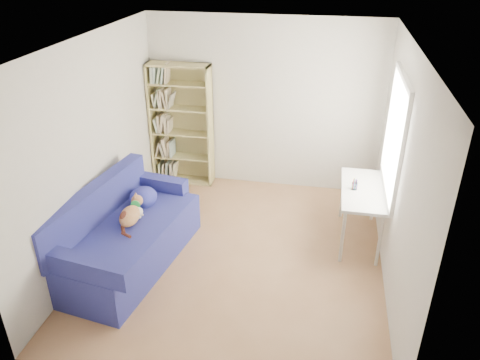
% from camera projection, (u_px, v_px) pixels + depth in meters
% --- Properties ---
extents(ground, '(4.00, 4.00, 0.00)m').
position_uv_depth(ground, '(238.00, 255.00, 5.85)').
color(ground, '#956843').
rests_on(ground, ground).
extents(room_shell, '(3.54, 4.04, 2.62)m').
position_uv_depth(room_shell, '(247.00, 133.00, 5.11)').
color(room_shell, silver).
rests_on(room_shell, ground).
extents(sofa, '(1.25, 2.16, 0.99)m').
position_uv_depth(sofa, '(125.00, 236.00, 5.58)').
color(sofa, navy).
rests_on(sofa, ground).
extents(bookshelf, '(0.95, 0.30, 1.90)m').
position_uv_depth(bookshelf, '(182.00, 130.00, 7.26)').
color(bookshelf, tan).
rests_on(bookshelf, ground).
extents(desk, '(0.53, 1.15, 0.75)m').
position_uv_depth(desk, '(363.00, 194.00, 5.86)').
color(desk, silver).
rests_on(desk, ground).
extents(pen_cup, '(0.08, 0.08, 0.15)m').
position_uv_depth(pen_cup, '(354.00, 185.00, 5.79)').
color(pen_cup, white).
rests_on(pen_cup, desk).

